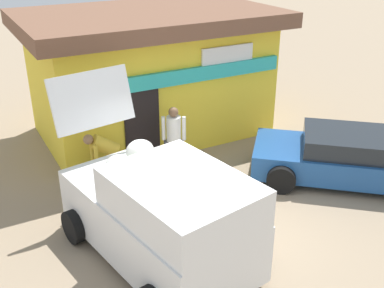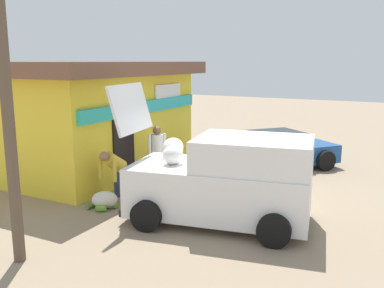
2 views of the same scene
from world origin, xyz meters
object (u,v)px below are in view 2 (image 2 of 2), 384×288
object	(u,v)px
parked_sedan	(270,151)
paint_bucket	(213,158)
vendor_standing	(157,151)
delivery_van	(226,180)
customer_bending	(115,168)
storefront_bar	(96,115)
unloaded_banana_pile	(104,200)

from	to	relation	value
parked_sedan	paint_bucket	distance (m)	2.01
paint_bucket	vendor_standing	bearing A→B (deg)	176.97
delivery_van	parked_sedan	world-z (taller)	delivery_van
parked_sedan	customer_bending	size ratio (longest dim) A/B	3.35
storefront_bar	paint_bucket	distance (m)	4.20
unloaded_banana_pile	paint_bucket	world-z (taller)	unloaded_banana_pile
storefront_bar	parked_sedan	distance (m)	5.74
storefront_bar	customer_bending	distance (m)	3.42
storefront_bar	unloaded_banana_pile	bearing A→B (deg)	-136.45
customer_bending	paint_bucket	xyz separation A→B (m)	(4.79, -0.36, -0.65)
storefront_bar	delivery_van	bearing A→B (deg)	-111.07
storefront_bar	vendor_standing	xyz separation A→B (m)	(-0.55, -2.68, -0.79)
vendor_standing	unloaded_banana_pile	xyz separation A→B (m)	(-2.18, 0.08, -0.80)
customer_bending	vendor_standing	bearing A→B (deg)	-6.73
customer_bending	paint_bucket	bearing A→B (deg)	-4.27
unloaded_banana_pile	storefront_bar	bearing A→B (deg)	43.55
unloaded_banana_pile	vendor_standing	bearing A→B (deg)	-2.13
storefront_bar	delivery_van	xyz separation A→B (m)	(-2.12, -5.50, -0.83)
parked_sedan	unloaded_banana_pile	size ratio (longest dim) A/B	5.72
parked_sedan	unloaded_banana_pile	bearing A→B (deg)	158.65
paint_bucket	storefront_bar	bearing A→B (deg)	132.86
storefront_bar	paint_bucket	size ratio (longest dim) A/B	19.11
storefront_bar	customer_bending	size ratio (longest dim) A/B	5.20
delivery_van	customer_bending	bearing A→B (deg)	90.61
vendor_standing	customer_bending	bearing A→B (deg)	173.27
delivery_van	storefront_bar	bearing A→B (deg)	68.93
paint_bucket	unloaded_banana_pile	bearing A→B (deg)	177.34
customer_bending	paint_bucket	world-z (taller)	customer_bending
storefront_bar	delivery_van	size ratio (longest dim) A/B	1.56
storefront_bar	customer_bending	world-z (taller)	storefront_bar
unloaded_banana_pile	paint_bucket	xyz separation A→B (m)	(5.37, -0.25, -0.01)
parked_sedan	customer_bending	xyz separation A→B (m)	(-5.06, 2.31, 0.26)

